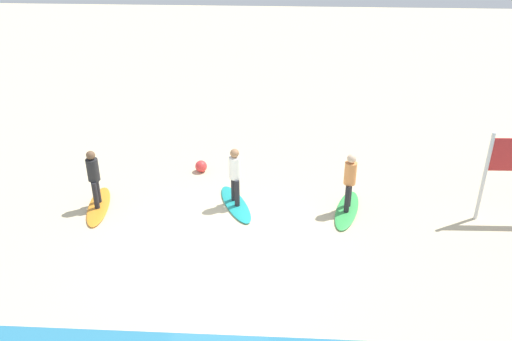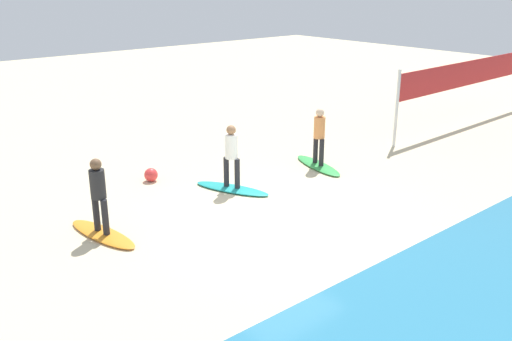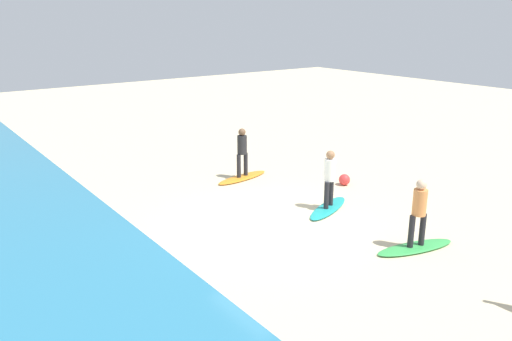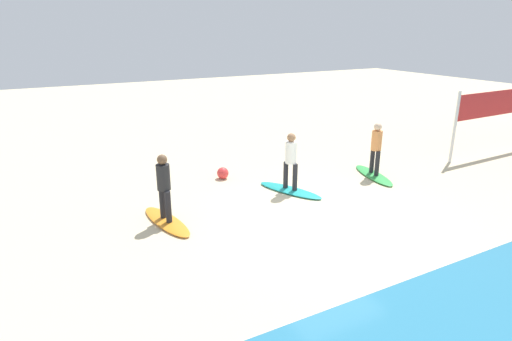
{
  "view_description": "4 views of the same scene",
  "coord_description": "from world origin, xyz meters",
  "px_view_note": "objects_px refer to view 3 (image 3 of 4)",
  "views": [
    {
      "loc": [
        -1.51,
        10.85,
        7.88
      ],
      "look_at": [
        -0.8,
        -1.82,
        1.19
      ],
      "focal_mm": 38.03,
      "sensor_mm": 36.0,
      "label": 1
    },
    {
      "loc": [
        8.04,
        8.7,
        5.23
      ],
      "look_at": [
        -0.29,
        -1.08,
        0.76
      ],
      "focal_mm": 39.18,
      "sensor_mm": 36.0,
      "label": 2
    },
    {
      "loc": [
        -9.75,
        7.68,
        5.29
      ],
      "look_at": [
        1.18,
        -0.45,
        1.09
      ],
      "focal_mm": 35.48,
      "sensor_mm": 36.0,
      "label": 3
    },
    {
      "loc": [
        6.13,
        7.72,
        4.52
      ],
      "look_at": [
        1.12,
        -1.55,
        0.98
      ],
      "focal_mm": 30.07,
      "sensor_mm": 36.0,
      "label": 4
    }
  ],
  "objects_px": {
    "surfboard_green": "(415,247)",
    "surfboard_orange": "(242,177)",
    "surfer_teal": "(330,175)",
    "surfer_green": "(419,208)",
    "surfboard_teal": "(328,208)",
    "surfer_orange": "(242,149)",
    "beach_ball": "(344,180)"
  },
  "relations": [
    {
      "from": "surfboard_teal",
      "to": "surfboard_orange",
      "type": "bearing_deg",
      "value": -107.52
    },
    {
      "from": "surfboard_green",
      "to": "surfboard_orange",
      "type": "xyz_separation_m",
      "value": [
        6.82,
        0.19,
        0.0
      ]
    },
    {
      "from": "surfboard_teal",
      "to": "surfer_teal",
      "type": "distance_m",
      "value": 0.99
    },
    {
      "from": "surfboard_green",
      "to": "surfer_orange",
      "type": "distance_m",
      "value": 6.9
    },
    {
      "from": "surfboard_teal",
      "to": "surfboard_orange",
      "type": "height_order",
      "value": "same"
    },
    {
      "from": "surfer_orange",
      "to": "surfboard_teal",
      "type": "bearing_deg",
      "value": -174.98
    },
    {
      "from": "surfer_orange",
      "to": "surfer_teal",
      "type": "bearing_deg",
      "value": -174.98
    },
    {
      "from": "surfer_teal",
      "to": "surfboard_orange",
      "type": "bearing_deg",
      "value": 5.02
    },
    {
      "from": "surfer_teal",
      "to": "surfboard_orange",
      "type": "xyz_separation_m",
      "value": [
        3.76,
        0.33,
        -0.99
      ]
    },
    {
      "from": "surfer_teal",
      "to": "surfer_green",
      "type": "bearing_deg",
      "value": 177.3
    },
    {
      "from": "surfboard_teal",
      "to": "surfer_orange",
      "type": "relative_size",
      "value": 1.28
    },
    {
      "from": "surfer_orange",
      "to": "surfer_green",
      "type": "bearing_deg",
      "value": -178.43
    },
    {
      "from": "beach_ball",
      "to": "surfer_green",
      "type": "bearing_deg",
      "value": 154.12
    },
    {
      "from": "surfboard_teal",
      "to": "surfer_teal",
      "type": "height_order",
      "value": "surfer_teal"
    },
    {
      "from": "surfboard_green",
      "to": "beach_ball",
      "type": "distance_m",
      "value": 4.79
    },
    {
      "from": "surfboard_teal",
      "to": "surfer_orange",
      "type": "distance_m",
      "value": 3.91
    },
    {
      "from": "surfboard_teal",
      "to": "beach_ball",
      "type": "distance_m",
      "value": 2.31
    },
    {
      "from": "surfer_green",
      "to": "surfer_teal",
      "type": "height_order",
      "value": "same"
    },
    {
      "from": "surfer_teal",
      "to": "beach_ball",
      "type": "bearing_deg",
      "value": -57.38
    },
    {
      "from": "surfboard_green",
      "to": "surfer_teal",
      "type": "distance_m",
      "value": 3.22
    },
    {
      "from": "surfer_orange",
      "to": "surfboard_orange",
      "type": "bearing_deg",
      "value": -90.0
    },
    {
      "from": "surfer_green",
      "to": "beach_ball",
      "type": "bearing_deg",
      "value": -25.88
    },
    {
      "from": "surfer_green",
      "to": "surfer_orange",
      "type": "relative_size",
      "value": 1.0
    },
    {
      "from": "surfer_orange",
      "to": "beach_ball",
      "type": "xyz_separation_m",
      "value": [
        -2.52,
        -2.27,
        -0.85
      ]
    },
    {
      "from": "surfboard_teal",
      "to": "beach_ball",
      "type": "height_order",
      "value": "beach_ball"
    },
    {
      "from": "surfer_green",
      "to": "surfboard_orange",
      "type": "xyz_separation_m",
      "value": [
        6.82,
        0.19,
        -0.99
      ]
    },
    {
      "from": "surfboard_green",
      "to": "surfer_green",
      "type": "relative_size",
      "value": 1.28
    },
    {
      "from": "surfer_teal",
      "to": "surfer_orange",
      "type": "xyz_separation_m",
      "value": [
        3.76,
        0.33,
        0.0
      ]
    },
    {
      "from": "surfboard_teal",
      "to": "surfboard_orange",
      "type": "xyz_separation_m",
      "value": [
        3.76,
        0.33,
        0.0
      ]
    },
    {
      "from": "surfer_green",
      "to": "surfer_teal",
      "type": "xyz_separation_m",
      "value": [
        3.06,
        -0.14,
        0.0
      ]
    },
    {
      "from": "surfboard_green",
      "to": "beach_ball",
      "type": "height_order",
      "value": "beach_ball"
    },
    {
      "from": "surfboard_orange",
      "to": "surfboard_green",
      "type": "bearing_deg",
      "value": 82.64
    }
  ]
}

